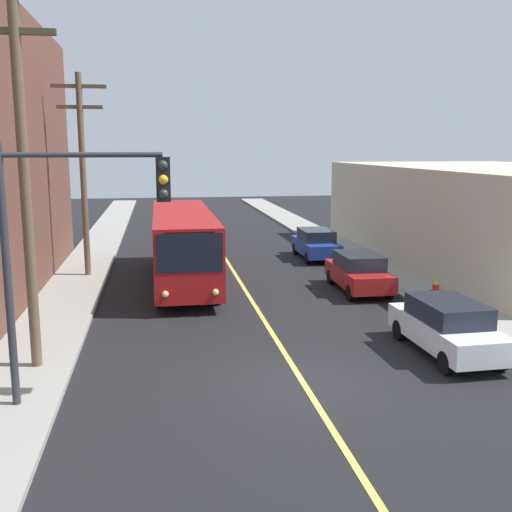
% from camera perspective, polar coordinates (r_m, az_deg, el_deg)
% --- Properties ---
extents(ground_plane, '(120.00, 120.00, 0.00)m').
position_cam_1_polar(ground_plane, '(15.87, 4.53, -11.98)').
color(ground_plane, black).
extents(sidewalk_left, '(2.50, 90.00, 0.15)m').
position_cam_1_polar(sidewalk_left, '(25.23, -17.45, -3.81)').
color(sidewalk_left, gray).
rests_on(sidewalk_left, ground).
extents(sidewalk_right, '(2.50, 90.00, 0.15)m').
position_cam_1_polar(sidewalk_right, '(27.22, 14.39, -2.65)').
color(sidewalk_right, gray).
rests_on(sidewalk_right, ground).
extents(lane_stripe_center, '(0.16, 60.00, 0.01)m').
position_cam_1_polar(lane_stripe_center, '(30.08, -2.30, -1.25)').
color(lane_stripe_center, '#D8CC4C').
rests_on(lane_stripe_center, ground).
extents(building_right_warehouse, '(12.00, 22.66, 5.04)m').
position_cam_1_polar(building_right_warehouse, '(34.76, 22.12, 3.76)').
color(building_right_warehouse, beige).
rests_on(building_right_warehouse, ground).
extents(city_bus, '(2.58, 12.16, 3.20)m').
position_cam_1_polar(city_bus, '(27.19, -7.00, 1.33)').
color(city_bus, maroon).
rests_on(city_bus, ground).
extents(parked_car_white, '(1.91, 4.44, 1.62)m').
position_cam_1_polar(parked_car_white, '(18.55, 17.75, -6.39)').
color(parked_car_white, silver).
rests_on(parked_car_white, ground).
extents(parked_car_red, '(1.90, 4.44, 1.62)m').
position_cam_1_polar(parked_car_red, '(25.67, 9.75, -1.49)').
color(parked_car_red, maroon).
rests_on(parked_car_red, ground).
extents(parked_car_blue, '(1.85, 4.41, 1.62)m').
position_cam_1_polar(parked_car_blue, '(32.93, 5.72, 1.19)').
color(parked_car_blue, navy).
rests_on(parked_car_blue, ground).
extents(utility_pole_near, '(2.40, 0.28, 10.20)m').
position_cam_1_polar(utility_pole_near, '(16.67, -21.30, 8.73)').
color(utility_pole_near, brown).
rests_on(utility_pole_near, sidewalk_left).
extents(utility_pole_mid, '(2.40, 0.28, 9.15)m').
position_cam_1_polar(utility_pole_mid, '(28.58, -16.18, 8.27)').
color(utility_pole_mid, brown).
rests_on(utility_pole_mid, sidewalk_left).
extents(traffic_signal_left_corner, '(3.75, 0.48, 6.00)m').
position_cam_1_polar(traffic_signal_left_corner, '(14.00, -16.78, 2.86)').
color(traffic_signal_left_corner, '#2D2D33').
rests_on(traffic_signal_left_corner, sidewalk_left).
extents(fire_hydrant, '(0.44, 0.26, 0.84)m').
position_cam_1_polar(fire_hydrant, '(24.01, 16.73, -3.22)').
color(fire_hydrant, red).
rests_on(fire_hydrant, sidewalk_right).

